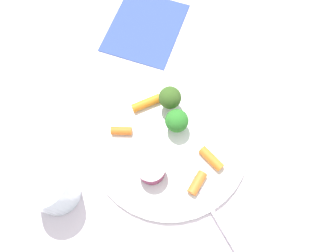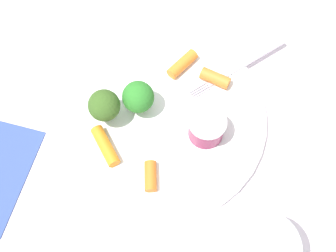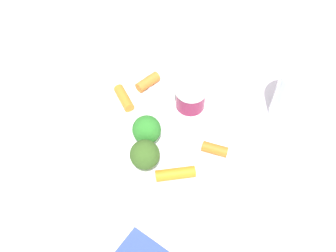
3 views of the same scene
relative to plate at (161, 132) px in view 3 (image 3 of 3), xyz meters
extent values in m
plane|color=white|center=(0.00, 0.00, -0.01)|extent=(2.40, 2.40, 0.00)
cylinder|color=white|center=(0.00, 0.00, 0.00)|extent=(0.30, 0.30, 0.01)
cylinder|color=maroon|center=(-0.07, 0.00, 0.02)|extent=(0.05, 0.05, 0.03)
cylinder|color=silver|center=(-0.07, 0.00, 0.04)|extent=(0.05, 0.05, 0.00)
cylinder|color=#88A95C|center=(0.03, 0.00, 0.01)|extent=(0.01, 0.01, 0.01)
sphere|color=#2D7B28|center=(0.03, 0.00, 0.04)|extent=(0.04, 0.04, 0.04)
cylinder|color=#7EB772|center=(0.06, 0.03, 0.02)|extent=(0.01, 0.01, 0.02)
sphere|color=#375920|center=(0.06, 0.03, 0.04)|extent=(0.04, 0.04, 0.04)
cylinder|color=orange|center=(0.04, 0.07, 0.01)|extent=(0.06, 0.05, 0.02)
cylinder|color=orange|center=(-0.05, -0.08, 0.01)|extent=(0.04, 0.02, 0.02)
cylinder|color=orange|center=(0.00, -0.08, 0.01)|extent=(0.03, 0.05, 0.02)
cylinder|color=orange|center=(-0.03, 0.09, 0.01)|extent=(0.03, 0.04, 0.02)
cube|color=#BAB2BF|center=(-0.08, -0.13, 0.01)|extent=(0.08, 0.12, 0.00)
cube|color=#BAB2BF|center=(-0.04, -0.06, 0.01)|extent=(0.02, 0.02, 0.00)
cube|color=#BAB2BF|center=(-0.04, -0.06, 0.01)|extent=(0.02, 0.02, 0.00)
cube|color=#BAB2BF|center=(-0.04, -0.06, 0.01)|extent=(0.02, 0.02, 0.00)
cube|color=#BAB2BF|center=(-0.03, -0.06, 0.01)|extent=(0.02, 0.02, 0.00)
cylinder|color=silver|center=(-0.18, 0.13, 0.04)|extent=(0.08, 0.08, 0.09)
camera|label=1|loc=(-0.18, -0.09, 0.57)|focal=34.40mm
camera|label=2|loc=(-0.11, 0.23, 0.53)|focal=45.74mm
camera|label=3|loc=(0.24, 0.24, 0.50)|focal=40.62mm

